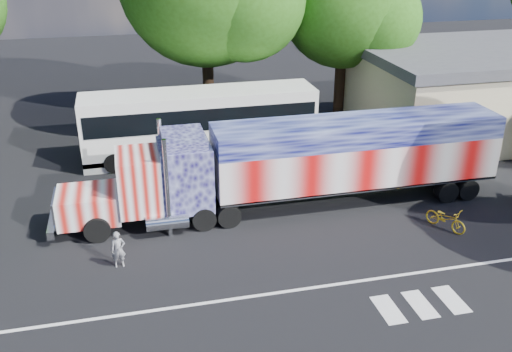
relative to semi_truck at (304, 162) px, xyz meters
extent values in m
plane|color=black|center=(-2.29, -3.28, -2.23)|extent=(100.00, 100.00, 0.00)
cube|color=silver|center=(-2.29, -6.28, -2.23)|extent=(30.00, 0.15, 0.01)
cube|color=silver|center=(0.51, -8.08, -2.23)|extent=(0.70, 1.60, 0.01)
cube|color=silver|center=(1.71, -8.08, -2.23)|extent=(0.70, 1.60, 0.01)
cube|color=silver|center=(2.91, -8.08, -2.23)|extent=(0.70, 1.60, 0.01)
cube|color=black|center=(-6.35, 0.00, -1.54)|extent=(8.86, 0.98, 0.30)
cube|color=#D98480|center=(-9.50, 0.00, -1.05)|extent=(2.56, 2.17, 1.28)
cube|color=silver|center=(-10.83, 0.00, -1.05)|extent=(0.12, 1.87, 1.14)
cube|color=silver|center=(-11.03, 0.00, -1.69)|extent=(0.30, 2.46, 0.35)
cube|color=#D98480|center=(-7.33, 0.00, -0.16)|extent=(1.77, 2.46, 2.46)
cube|color=black|center=(-8.17, 0.00, 0.28)|extent=(0.06, 2.07, 0.89)
cube|color=#4F4F85|center=(-5.36, 0.00, -0.06)|extent=(2.17, 2.46, 2.86)
cube|color=#4F4F85|center=(-5.36, 0.00, 1.56)|extent=(1.77, 2.36, 0.49)
cylinder|color=silver|center=(-6.25, 1.30, -0.06)|extent=(0.20, 0.20, 4.33)
cylinder|color=silver|center=(-6.25, -1.30, -0.06)|extent=(0.20, 0.20, 4.33)
cylinder|color=silver|center=(-6.35, 1.28, -1.59)|extent=(1.77, 0.65, 0.65)
cylinder|color=silver|center=(-6.35, -1.28, -1.59)|extent=(1.77, 0.65, 0.65)
cylinder|color=black|center=(-9.20, -1.08, -1.69)|extent=(1.08, 0.34, 1.08)
cylinder|color=black|center=(-9.20, 1.08, -1.69)|extent=(1.08, 0.34, 1.08)
cylinder|color=black|center=(-4.77, -1.03, -1.72)|extent=(1.02, 0.54, 1.02)
cylinder|color=black|center=(-4.77, 1.03, -1.72)|extent=(1.02, 0.54, 1.02)
cylinder|color=black|center=(-3.69, -1.03, -1.72)|extent=(1.02, 0.54, 1.02)
cylinder|color=black|center=(-3.69, 1.03, -1.72)|extent=(1.02, 0.54, 1.02)
cube|color=black|center=(2.52, 0.00, -1.29)|extent=(12.80, 1.08, 0.30)
cube|color=#D57272|center=(2.52, 0.00, -0.16)|extent=(13.20, 2.56, 1.97)
cube|color=#42498B|center=(2.52, 0.00, 1.32)|extent=(13.20, 2.56, 0.98)
cube|color=silver|center=(2.52, 0.00, -1.15)|extent=(13.20, 2.56, 0.12)
cube|color=silver|center=(9.13, 0.00, 0.33)|extent=(0.04, 2.46, 2.86)
cylinder|color=black|center=(6.75, -1.03, -1.72)|extent=(1.02, 0.54, 1.02)
cylinder|color=black|center=(6.75, 1.03, -1.72)|extent=(1.02, 0.54, 1.02)
cylinder|color=black|center=(7.83, -1.03, -1.72)|extent=(1.02, 0.54, 1.02)
cylinder|color=black|center=(7.83, 1.03, -1.72)|extent=(1.02, 0.54, 1.02)
cube|color=silver|center=(-3.66, 7.35, -0.37)|extent=(12.77, 2.77, 3.73)
cube|color=black|center=(-3.66, 7.35, 0.32)|extent=(12.35, 2.83, 1.17)
cube|color=black|center=(-3.66, 7.35, -1.75)|extent=(12.77, 2.77, 0.27)
cube|color=black|center=(-10.05, 7.35, -0.21)|extent=(0.06, 2.45, 1.49)
cylinder|color=black|center=(-8.45, 6.02, -1.70)|extent=(1.06, 0.32, 1.06)
cylinder|color=black|center=(-8.45, 8.68, -1.70)|extent=(1.06, 0.32, 1.06)
cylinder|color=black|center=(-0.47, 6.02, -1.70)|extent=(1.06, 0.32, 1.06)
cylinder|color=black|center=(-0.47, 8.68, -1.70)|extent=(1.06, 0.32, 1.06)
cylinder|color=black|center=(0.49, 6.02, -1.70)|extent=(1.06, 0.32, 1.06)
cylinder|color=black|center=(0.49, 8.68, -1.70)|extent=(1.06, 0.32, 1.06)
cube|color=#1E5926|center=(9.71, 2.68, 0.17)|extent=(1.60, 0.08, 1.20)
imported|color=slate|center=(-8.38, -3.20, -1.49)|extent=(0.57, 0.40, 1.48)
imported|color=gold|center=(5.32, -3.46, -1.73)|extent=(1.48, 1.98, 1.00)
cylinder|color=black|center=(6.41, 12.26, 0.74)|extent=(0.70, 0.70, 5.95)
sphere|color=#2A6116|center=(6.41, 12.26, 5.20)|extent=(8.11, 8.11, 8.11)
sphere|color=#2A6116|center=(8.03, 11.04, 4.35)|extent=(5.68, 5.68, 5.68)
cylinder|color=black|center=(-2.34, 12.56, 1.37)|extent=(0.70, 0.70, 7.21)
sphere|color=#2A6116|center=(-0.29, 11.02, 5.75)|extent=(7.18, 7.18, 7.18)
camera|label=1|loc=(-7.58, -22.51, 9.92)|focal=40.00mm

